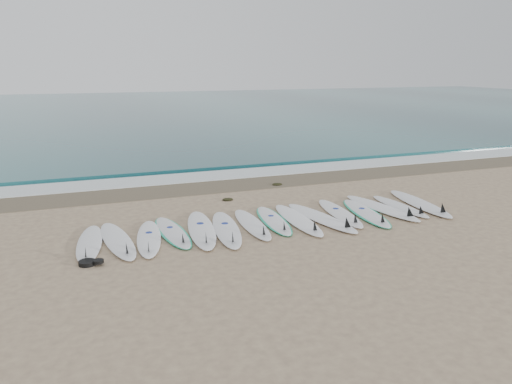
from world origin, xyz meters
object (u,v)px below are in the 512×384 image
object	(u,v)px
surfboard_7	(274,220)
leash_coil	(90,262)
surfboard_14	(421,203)
surfboard_0	(89,244)

from	to	relation	value
surfboard_7	leash_coil	world-z (taller)	surfboard_7
surfboard_7	surfboard_14	distance (m)	4.22
surfboard_7	leash_coil	distance (m)	4.43
surfboard_0	leash_coil	xyz separation A→B (m)	(-0.04, -1.06, -0.00)
surfboard_0	surfboard_14	distance (m)	8.44
surfboard_7	surfboard_14	world-z (taller)	surfboard_14
surfboard_7	surfboard_14	xyz separation A→B (m)	(4.22, -0.07, 0.02)
leash_coil	surfboard_0	bearing A→B (deg)	87.68
surfboard_0	surfboard_14	size ratio (longest dim) A/B	0.84
leash_coil	surfboard_7	bearing A→B (deg)	15.81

